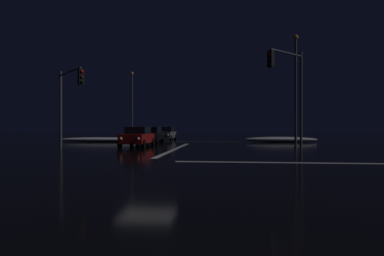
{
  "coord_description": "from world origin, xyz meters",
  "views": [
    {
      "loc": [
        3.58,
        -14.75,
        1.58
      ],
      "look_at": [
        0.81,
        11.98,
        1.48
      ],
      "focal_mm": 30.75,
      "sensor_mm": 36.0,
      "label": 1
    }
  ],
  "objects_px": {
    "traffic_signal_ne": "(289,81)",
    "traffic_signal_nw": "(69,93)",
    "streetlamp_left_far": "(132,100)",
    "sedan_black": "(151,135)",
    "streetlamp_right_near": "(296,82)",
    "sedan_gray": "(165,134)",
    "sedan_red": "(137,137)"
  },
  "relations": [
    {
      "from": "sedan_black",
      "to": "traffic_signal_nw",
      "type": "xyz_separation_m",
      "value": [
        -3.8,
        -9.03,
        3.18
      ]
    },
    {
      "from": "sedan_black",
      "to": "streetlamp_left_far",
      "type": "xyz_separation_m",
      "value": [
        -5.81,
        13.48,
        4.52
      ]
    },
    {
      "from": "streetlamp_left_far",
      "to": "traffic_signal_ne",
      "type": "bearing_deg",
      "value": -52.06
    },
    {
      "from": "sedan_red",
      "to": "traffic_signal_ne",
      "type": "xyz_separation_m",
      "value": [
        11.17,
        -2.72,
        3.81
      ]
    },
    {
      "from": "traffic_signal_ne",
      "to": "streetlamp_right_near",
      "type": "distance_m",
      "value": 6.45
    },
    {
      "from": "traffic_signal_ne",
      "to": "traffic_signal_nw",
      "type": "bearing_deg",
      "value": -178.76
    },
    {
      "from": "sedan_red",
      "to": "streetlamp_right_near",
      "type": "bearing_deg",
      "value": 15.07
    },
    {
      "from": "traffic_signal_ne",
      "to": "streetlamp_right_near",
      "type": "relative_size",
      "value": 0.72
    },
    {
      "from": "sedan_red",
      "to": "sedan_black",
      "type": "bearing_deg",
      "value": 93.02
    },
    {
      "from": "traffic_signal_ne",
      "to": "traffic_signal_nw",
      "type": "relative_size",
      "value": 1.18
    },
    {
      "from": "streetlamp_right_near",
      "to": "traffic_signal_nw",
      "type": "bearing_deg",
      "value": -159.01
    },
    {
      "from": "sedan_gray",
      "to": "traffic_signal_ne",
      "type": "xyz_separation_m",
      "value": [
        11.06,
        -14.19,
        3.81
      ]
    },
    {
      "from": "traffic_signal_ne",
      "to": "streetlamp_left_far",
      "type": "bearing_deg",
      "value": 127.94
    },
    {
      "from": "sedan_gray",
      "to": "streetlamp_right_near",
      "type": "distance_m",
      "value": 15.74
    },
    {
      "from": "sedan_red",
      "to": "traffic_signal_ne",
      "type": "relative_size",
      "value": 0.64
    },
    {
      "from": "traffic_signal_nw",
      "to": "streetlamp_left_far",
      "type": "distance_m",
      "value": 22.64
    },
    {
      "from": "sedan_gray",
      "to": "traffic_signal_ne",
      "type": "distance_m",
      "value": 18.39
    },
    {
      "from": "traffic_signal_ne",
      "to": "traffic_signal_nw",
      "type": "height_order",
      "value": "traffic_signal_ne"
    },
    {
      "from": "sedan_gray",
      "to": "streetlamp_left_far",
      "type": "bearing_deg",
      "value": 127.94
    },
    {
      "from": "traffic_signal_nw",
      "to": "streetlamp_right_near",
      "type": "height_order",
      "value": "streetlamp_right_near"
    },
    {
      "from": "traffic_signal_ne",
      "to": "sedan_gray",
      "type": "bearing_deg",
      "value": 127.94
    },
    {
      "from": "sedan_gray",
      "to": "traffic_signal_nw",
      "type": "relative_size",
      "value": 0.75
    },
    {
      "from": "sedan_black",
      "to": "traffic_signal_ne",
      "type": "relative_size",
      "value": 0.64
    },
    {
      "from": "sedan_gray",
      "to": "traffic_signal_nw",
      "type": "bearing_deg",
      "value": -106.21
    },
    {
      "from": "sedan_black",
      "to": "streetlamp_right_near",
      "type": "relative_size",
      "value": 0.46
    },
    {
      "from": "sedan_gray",
      "to": "traffic_signal_nw",
      "type": "height_order",
      "value": "traffic_signal_nw"
    },
    {
      "from": "traffic_signal_nw",
      "to": "streetlamp_left_far",
      "type": "xyz_separation_m",
      "value": [
        -2.01,
        22.51,
        1.34
      ]
    },
    {
      "from": "streetlamp_right_near",
      "to": "streetlamp_left_far",
      "type": "bearing_deg",
      "value": 139.85
    },
    {
      "from": "traffic_signal_nw",
      "to": "streetlamp_left_far",
      "type": "relative_size",
      "value": 0.62
    },
    {
      "from": "sedan_black",
      "to": "streetlamp_left_far",
      "type": "height_order",
      "value": "streetlamp_left_far"
    },
    {
      "from": "traffic_signal_nw",
      "to": "sedan_gray",
      "type": "bearing_deg",
      "value": 73.79
    },
    {
      "from": "sedan_red",
      "to": "traffic_signal_ne",
      "type": "distance_m",
      "value": 12.11
    }
  ]
}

